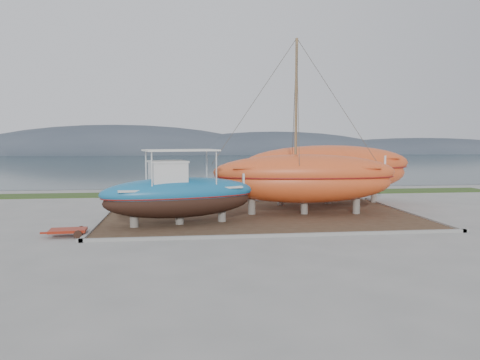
{
  "coord_description": "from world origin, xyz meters",
  "views": [
    {
      "loc": [
        -4.59,
        -23.22,
        4.56
      ],
      "look_at": [
        -1.23,
        4.0,
        2.16
      ],
      "focal_mm": 35.0,
      "sensor_mm": 36.0,
      "label": 1
    }
  ],
  "objects": [
    {
      "name": "orange_bare_hull",
      "position": [
        5.5,
        8.2,
        2.04
      ],
      "size": [
        12.37,
        4.74,
        3.96
      ],
      "primitive_type": null,
      "rotation": [
        0.0,
        0.0,
        0.09
      ],
      "color": "#DF5122",
      "rests_on": "dirt_patch"
    },
    {
      "name": "grass_strip",
      "position": [
        0.0,
        15.5,
        0.04
      ],
      "size": [
        44.0,
        3.0,
        0.08
      ],
      "primitive_type": "cube",
      "color": "#284219",
      "rests_on": "ground"
    },
    {
      "name": "sea",
      "position": [
        0.0,
        70.0,
        0.0
      ],
      "size": [
        260.0,
        100.0,
        0.04
      ],
      "primitive_type": null,
      "color": "#172B2F",
      "rests_on": "ground"
    },
    {
      "name": "blue_caique",
      "position": [
        -4.78,
        1.5,
        2.04
      ],
      "size": [
        8.59,
        4.42,
        3.96
      ],
      "primitive_type": null,
      "rotation": [
        0.0,
        0.0,
        0.24
      ],
      "color": "#196A9D",
      "rests_on": "dirt_patch"
    },
    {
      "name": "dirt_patch",
      "position": [
        0.0,
        4.0,
        0.03
      ],
      "size": [
        18.0,
        12.0,
        0.06
      ],
      "primitive_type": "cube",
      "color": "#422D1E",
      "rests_on": "ground"
    },
    {
      "name": "mountain_ridge",
      "position": [
        0.0,
        125.0,
        0.0
      ],
      "size": [
        200.0,
        36.0,
        20.0
      ],
      "primitive_type": null,
      "color": "#333D49",
      "rests_on": "ground"
    },
    {
      "name": "curb_frame",
      "position": [
        0.0,
        4.0,
        0.07
      ],
      "size": [
        18.6,
        12.6,
        0.15
      ],
      "primitive_type": null,
      "color": "gray",
      "rests_on": "ground"
    },
    {
      "name": "white_dinghy",
      "position": [
        -6.88,
        5.13,
        0.72
      ],
      "size": [
        4.6,
        2.39,
        1.32
      ],
      "primitive_type": null,
      "rotation": [
        0.0,
        0.0,
        -0.18
      ],
      "color": "silver",
      "rests_on": "dirt_patch"
    },
    {
      "name": "ground",
      "position": [
        0.0,
        0.0,
        0.0
      ],
      "size": [
        140.0,
        140.0,
        0.0
      ],
      "primitive_type": "plane",
      "color": "gray",
      "rests_on": "ground"
    },
    {
      "name": "orange_sailboat",
      "position": [
        2.67,
        4.01,
        5.25
      ],
      "size": [
        11.22,
        4.18,
        10.38
      ],
      "primitive_type": null,
      "rotation": [
        0.0,
        0.0,
        -0.09
      ],
      "color": "#DF5122",
      "rests_on": "dirt_patch"
    },
    {
      "name": "red_trailer",
      "position": [
        -9.96,
        -0.76,
        0.18
      ],
      "size": [
        2.57,
        1.42,
        0.35
      ],
      "primitive_type": null,
      "rotation": [
        0.0,
        0.0,
        0.07
      ],
      "color": "maroon",
      "rests_on": "ground"
    }
  ]
}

